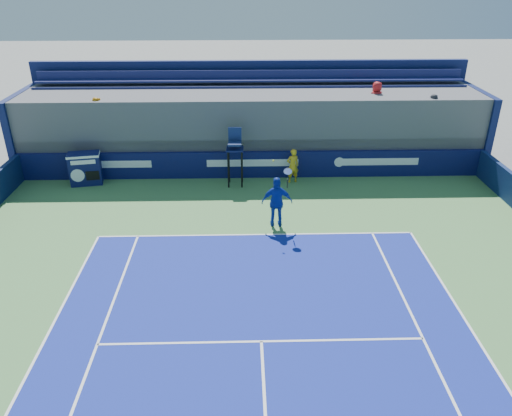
{
  "coord_description": "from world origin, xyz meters",
  "views": [
    {
      "loc": [
        -0.4,
        -3.35,
        8.62
      ],
      "look_at": [
        0.0,
        11.5,
        1.25
      ],
      "focal_mm": 35.0,
      "sensor_mm": 36.0,
      "label": 1
    }
  ],
  "objects_px": {
    "match_clock": "(85,168)",
    "tennis_player": "(277,202)",
    "umpire_chair": "(235,151)",
    "ball_person": "(293,166)"
  },
  "relations": [
    {
      "from": "match_clock",
      "to": "umpire_chair",
      "type": "relative_size",
      "value": 0.57
    },
    {
      "from": "match_clock",
      "to": "tennis_player",
      "type": "distance_m",
      "value": 8.87
    },
    {
      "from": "umpire_chair",
      "to": "tennis_player",
      "type": "height_order",
      "value": "tennis_player"
    },
    {
      "from": "ball_person",
      "to": "tennis_player",
      "type": "height_order",
      "value": "tennis_player"
    },
    {
      "from": "match_clock",
      "to": "tennis_player",
      "type": "height_order",
      "value": "tennis_player"
    },
    {
      "from": "umpire_chair",
      "to": "tennis_player",
      "type": "bearing_deg",
      "value": -67.9
    },
    {
      "from": "ball_person",
      "to": "match_clock",
      "type": "xyz_separation_m",
      "value": [
        -8.84,
        0.06,
        -0.02
      ]
    },
    {
      "from": "tennis_player",
      "to": "match_clock",
      "type": "bearing_deg",
      "value": 153.09
    },
    {
      "from": "match_clock",
      "to": "umpire_chair",
      "type": "xyz_separation_m",
      "value": [
        6.39,
        -0.26,
        0.79
      ]
    },
    {
      "from": "umpire_chair",
      "to": "ball_person",
      "type": "bearing_deg",
      "value": 4.67
    }
  ]
}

